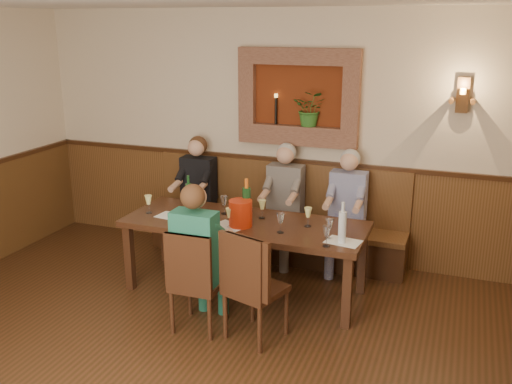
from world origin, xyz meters
TOP-DOWN VIEW (x-y plane):
  - room_shell at (0.00, 0.00)m, footprint 6.04×6.04m
  - wainscoting at (0.00, -0.00)m, footprint 6.02×6.02m
  - wall_niche at (0.24, 2.94)m, footprint 1.36×0.30m
  - wall_sconce at (1.90, 2.93)m, footprint 0.25×0.20m
  - dining_table at (0.00, 1.85)m, footprint 2.40×0.90m
  - bench at (0.00, 2.79)m, footprint 3.00×0.45m
  - chair_near_left at (-0.12, 1.01)m, footprint 0.43×0.43m
  - chair_near_right at (0.41, 1.04)m, footprint 0.55×0.55m
  - person_bench_left at (-0.96, 2.69)m, footprint 0.40×0.49m
  - person_bench_mid at (0.13, 2.69)m, footprint 0.40×0.49m
  - person_bench_right at (0.84, 2.69)m, footprint 0.39×0.48m
  - person_chair_front at (-0.12, 1.07)m, footprint 0.39×0.48m
  - spittoon_bucket at (0.01, 1.71)m, footprint 0.24×0.24m
  - wine_bottle_green_a at (0.03, 1.82)m, footprint 0.09×0.09m
  - wine_bottle_green_b at (-0.69, 2.00)m, footprint 0.07×0.07m
  - water_bottle at (1.02, 1.62)m, footprint 0.07×0.07m
  - tasting_sheet_a at (-0.75, 1.73)m, footprint 0.32×0.25m
  - tasting_sheet_b at (-0.10, 1.66)m, footprint 0.38×0.33m
  - tasting_sheet_c at (1.03, 1.65)m, footprint 0.34×0.27m
  - tasting_sheet_d at (-0.35, 1.57)m, footprint 0.33×0.27m
  - wine_glass_0 at (-1.02, 1.74)m, footprint 0.08×0.08m
  - wine_glass_1 at (-0.69, 1.92)m, footprint 0.08×0.08m
  - wine_glass_2 at (-0.51, 1.68)m, footprint 0.08×0.08m
  - wine_glass_3 at (-0.28, 1.99)m, footprint 0.08×0.08m
  - wine_glass_4 at (-0.08, 1.65)m, footprint 0.08×0.08m
  - wine_glass_5 at (0.13, 2.00)m, footprint 0.08×0.08m
  - wine_glass_6 at (0.43, 1.67)m, footprint 0.08×0.08m
  - wine_glass_7 at (0.62, 1.93)m, footprint 0.08×0.08m
  - wine_glass_8 at (0.89, 1.68)m, footprint 0.08×0.08m
  - wine_glass_9 at (-0.21, 1.49)m, footprint 0.08×0.08m
  - wine_glass_10 at (0.91, 1.49)m, footprint 0.08×0.08m

SIDE VIEW (x-z plane):
  - chair_near_left at x=-0.12m, z-range -0.20..0.75m
  - chair_near_right at x=0.41m, z-range -0.21..0.79m
  - bench at x=0.00m, z-range -0.23..0.88m
  - person_bench_right at x=0.84m, z-range -0.12..1.23m
  - person_chair_front at x=-0.12m, z-range -0.12..1.23m
  - person_bench_mid at x=0.13m, z-range -0.12..1.25m
  - person_bench_left at x=-0.96m, z-range -0.12..1.25m
  - wainscoting at x=0.00m, z-range 0.01..1.16m
  - dining_table at x=0.00m, z-range 0.30..1.05m
  - tasting_sheet_a at x=-0.75m, z-range 0.75..0.75m
  - tasting_sheet_b at x=-0.10m, z-range 0.75..0.75m
  - tasting_sheet_c at x=1.03m, z-range 0.75..0.75m
  - tasting_sheet_d at x=-0.35m, z-range 0.75..0.75m
  - wine_glass_0 at x=-1.02m, z-range 0.75..0.94m
  - wine_glass_1 at x=-0.69m, z-range 0.75..0.94m
  - wine_glass_2 at x=-0.51m, z-range 0.75..0.94m
  - wine_glass_3 at x=-0.28m, z-range 0.75..0.94m
  - wine_glass_4 at x=-0.08m, z-range 0.75..0.94m
  - wine_glass_5 at x=0.13m, z-range 0.75..0.94m
  - wine_glass_6 at x=0.43m, z-range 0.75..0.94m
  - wine_glass_7 at x=0.62m, z-range 0.75..0.94m
  - wine_glass_8 at x=0.89m, z-range 0.75..0.94m
  - wine_glass_9 at x=-0.21m, z-range 0.75..0.94m
  - wine_glass_10 at x=0.91m, z-range 0.75..0.94m
  - spittoon_bucket at x=0.01m, z-range 0.75..1.01m
  - wine_bottle_green_b at x=-0.69m, z-range 0.71..1.08m
  - water_bottle at x=1.02m, z-range 0.71..1.10m
  - wine_bottle_green_a at x=0.03m, z-range 0.71..1.16m
  - wall_niche at x=0.24m, z-range 1.28..2.34m
  - room_shell at x=0.00m, z-range 0.48..3.30m
  - wall_sconce at x=1.90m, z-range 1.77..2.12m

